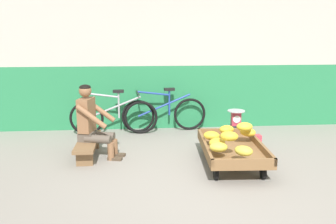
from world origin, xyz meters
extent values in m
plane|color=gray|center=(0.00, 0.00, 0.00)|extent=(80.00, 80.00, 0.00)
cube|color=#287F4C|center=(0.00, 3.17, 0.63)|extent=(16.00, 0.30, 1.26)
cube|color=#B7B2A8|center=(0.00, 3.17, 1.96)|extent=(16.00, 0.30, 1.41)
cube|color=brown|center=(0.51, 0.93, 0.23)|extent=(0.90, 1.48, 0.05)
cube|color=brown|center=(0.11, 0.95, 0.31)|extent=(0.11, 1.44, 0.10)
cube|color=brown|center=(0.91, 0.92, 0.31)|extent=(0.11, 1.44, 0.10)
cube|color=brown|center=(0.54, 1.63, 0.31)|extent=(0.84, 0.08, 0.10)
cube|color=brown|center=(0.48, 0.24, 0.31)|extent=(0.84, 0.08, 0.10)
cylinder|color=black|center=(0.22, 1.45, 0.09)|extent=(0.06, 0.18, 0.18)
cylinder|color=black|center=(0.85, 1.42, 0.09)|extent=(0.06, 0.18, 0.18)
cylinder|color=black|center=(0.17, 0.45, 0.09)|extent=(0.06, 0.18, 0.18)
cylinder|color=black|center=(0.80, 0.42, 0.09)|extent=(0.06, 0.18, 0.18)
ellipsoid|color=gold|center=(0.50, 0.35, 0.42)|extent=(0.30, 0.29, 0.13)
ellipsoid|color=gold|center=(0.81, 1.18, 0.42)|extent=(0.30, 0.29, 0.13)
ellipsoid|color=gold|center=(0.21, 0.52, 0.42)|extent=(0.27, 0.22, 0.13)
ellipsoid|color=gold|center=(0.22, 1.05, 0.42)|extent=(0.29, 0.25, 0.13)
ellipsoid|color=gold|center=(0.53, 1.36, 0.42)|extent=(0.28, 0.24, 0.13)
ellipsoid|color=gold|center=(0.23, 0.72, 0.42)|extent=(0.29, 0.26, 0.13)
ellipsoid|color=gold|center=(0.36, 0.57, 0.56)|extent=(0.28, 0.24, 0.13)
ellipsoid|color=gold|center=(0.71, 1.05, 0.55)|extent=(0.24, 0.18, 0.13)
cube|color=brown|center=(-1.64, 1.48, 0.24)|extent=(0.30, 1.10, 0.05)
cube|color=brown|center=(-1.64, 1.87, 0.11)|extent=(0.24, 0.08, 0.22)
cube|color=brown|center=(-1.64, 1.10, 0.11)|extent=(0.24, 0.08, 0.22)
cylinder|color=brown|center=(-1.23, 1.47, 0.14)|extent=(0.10, 0.10, 0.27)
cube|color=#4C3D2D|center=(-1.17, 1.45, 0.02)|extent=(0.24, 0.14, 0.04)
cylinder|color=brown|center=(-1.43, 1.52, 0.32)|extent=(0.42, 0.23, 0.13)
cylinder|color=brown|center=(-1.28, 1.29, 0.14)|extent=(0.10, 0.10, 0.27)
cube|color=#4C3D2D|center=(-1.22, 1.28, 0.02)|extent=(0.24, 0.14, 0.04)
cylinder|color=brown|center=(-1.47, 1.34, 0.32)|extent=(0.42, 0.23, 0.13)
cube|color=brown|center=(-1.64, 1.48, 0.34)|extent=(0.28, 0.33, 0.14)
cube|color=brown|center=(-1.64, 1.48, 0.67)|extent=(0.25, 0.35, 0.52)
cylinder|color=brown|center=(-1.44, 1.64, 0.70)|extent=(0.47, 0.19, 0.36)
cylinder|color=brown|center=(-1.54, 1.25, 0.70)|extent=(0.47, 0.19, 0.36)
sphere|color=brown|center=(-1.64, 1.48, 1.05)|extent=(0.19, 0.19, 0.19)
ellipsoid|color=black|center=(-1.64, 1.48, 1.10)|extent=(0.17, 0.17, 0.09)
cube|color=#19847F|center=(0.83, 1.93, 0.15)|extent=(0.36, 0.28, 0.30)
cylinder|color=#28282D|center=(0.83, 1.93, 0.32)|extent=(0.20, 0.20, 0.03)
cube|color=#C6384C|center=(0.83, 1.93, 0.45)|extent=(0.16, 0.10, 0.24)
cylinder|color=white|center=(0.83, 1.88, 0.45)|extent=(0.13, 0.01, 0.13)
cylinder|color=#B2B5BA|center=(0.83, 1.93, 0.58)|extent=(0.30, 0.30, 0.01)
torus|color=black|center=(-1.83, 2.67, 0.32)|extent=(0.64, 0.05, 0.64)
torus|color=black|center=(-0.81, 2.67, 0.32)|extent=(0.64, 0.05, 0.64)
cylinder|color=#9EA0A5|center=(-1.32, 2.67, 0.52)|extent=(1.03, 0.04, 0.43)
cylinder|color=#9EA0A5|center=(-1.22, 2.67, 0.56)|extent=(0.04, 0.04, 0.48)
cylinder|color=#9EA0A5|center=(-1.52, 2.67, 0.76)|extent=(0.61, 0.04, 0.12)
cube|color=black|center=(-1.22, 2.67, 0.83)|extent=(0.20, 0.10, 0.05)
cylinder|color=black|center=(-1.83, 2.67, 0.78)|extent=(0.03, 0.48, 0.03)
torus|color=black|center=(-0.86, 2.75, 0.32)|extent=(0.64, 0.11, 0.64)
torus|color=black|center=(0.16, 2.85, 0.32)|extent=(0.64, 0.11, 0.64)
cylinder|color=#234299|center=(-0.35, 2.80, 0.52)|extent=(1.03, 0.13, 0.43)
cylinder|color=#234299|center=(-0.25, 2.81, 0.56)|extent=(0.04, 0.04, 0.48)
cylinder|color=#234299|center=(-0.56, 2.78, 0.76)|extent=(0.62, 0.09, 0.12)
cube|color=black|center=(-0.25, 2.81, 0.83)|extent=(0.21, 0.12, 0.05)
cylinder|color=black|center=(-0.86, 2.75, 0.78)|extent=(0.07, 0.48, 0.03)
cube|color=#D13D4C|center=(1.09, 1.62, 0.12)|extent=(0.18, 0.12, 0.24)
camera|label=1|loc=(-0.81, -3.82, 1.93)|focal=37.45mm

